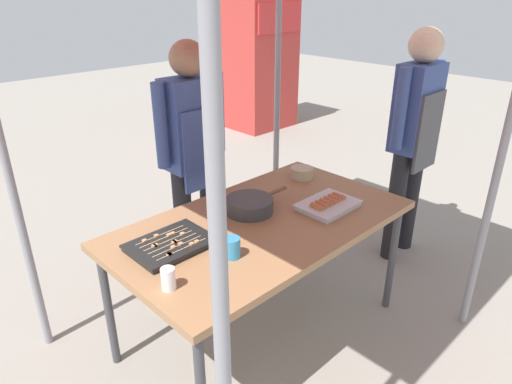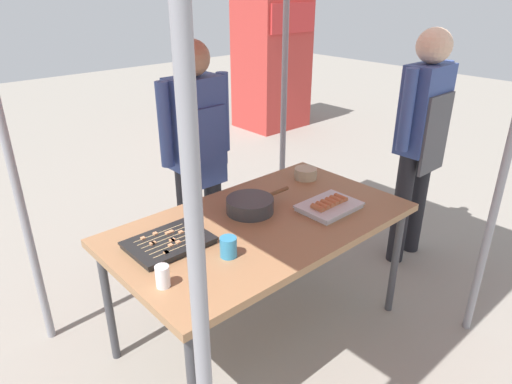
% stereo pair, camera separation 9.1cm
% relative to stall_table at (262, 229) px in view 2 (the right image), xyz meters
% --- Properties ---
extents(ground_plane, '(18.00, 18.00, 0.00)m').
position_rel_stall_table_xyz_m(ground_plane, '(0.00, 0.00, -0.70)').
color(ground_plane, gray).
extents(stall_table, '(1.60, 0.90, 0.75)m').
position_rel_stall_table_xyz_m(stall_table, '(0.00, 0.00, 0.00)').
color(stall_table, '#9E724C').
rests_on(stall_table, ground).
extents(tray_grilled_sausages, '(0.33, 0.24, 0.06)m').
position_rel_stall_table_xyz_m(tray_grilled_sausages, '(0.37, -0.15, 0.07)').
color(tray_grilled_sausages, silver).
rests_on(tray_grilled_sausages, stall_table).
extents(tray_meat_skewers, '(0.39, 0.28, 0.04)m').
position_rel_stall_table_xyz_m(tray_meat_skewers, '(-0.51, 0.11, 0.07)').
color(tray_meat_skewers, black).
rests_on(tray_meat_skewers, stall_table).
extents(cooking_wok, '(0.42, 0.26, 0.08)m').
position_rel_stall_table_xyz_m(cooking_wok, '(0.02, 0.12, 0.10)').
color(cooking_wok, '#38383A').
rests_on(cooking_wok, stall_table).
extents(condiment_bowl, '(0.14, 0.14, 0.07)m').
position_rel_stall_table_xyz_m(condiment_bowl, '(0.60, 0.24, 0.09)').
color(condiment_bowl, '#BFB28C').
rests_on(condiment_bowl, stall_table).
extents(drink_cup_near_edge, '(0.06, 0.06, 0.10)m').
position_rel_stall_table_xyz_m(drink_cup_near_edge, '(-0.70, -0.15, 0.10)').
color(drink_cup_near_edge, white).
rests_on(drink_cup_near_edge, stall_table).
extents(drink_cup_by_wok, '(0.08, 0.08, 0.10)m').
position_rel_stall_table_xyz_m(drink_cup_by_wok, '(-0.35, -0.15, 0.10)').
color(drink_cup_by_wok, '#338CBF').
rests_on(drink_cup_by_wok, stall_table).
extents(vendor_woman, '(0.52, 0.23, 1.60)m').
position_rel_stall_table_xyz_m(vendor_woman, '(0.12, 0.75, 0.25)').
color(vendor_woman, black).
rests_on(vendor_woman, ground).
extents(customer_nearby, '(0.52, 0.23, 1.65)m').
position_rel_stall_table_xyz_m(customer_nearby, '(1.39, -0.09, 0.28)').
color(customer_nearby, black).
rests_on(customer_nearby, ground).
extents(neighbor_stall_left, '(0.86, 0.77, 1.86)m').
position_rel_stall_table_xyz_m(neighbor_stall_left, '(3.03, 3.11, 0.23)').
color(neighbor_stall_left, '#BF3833').
rests_on(neighbor_stall_left, ground).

